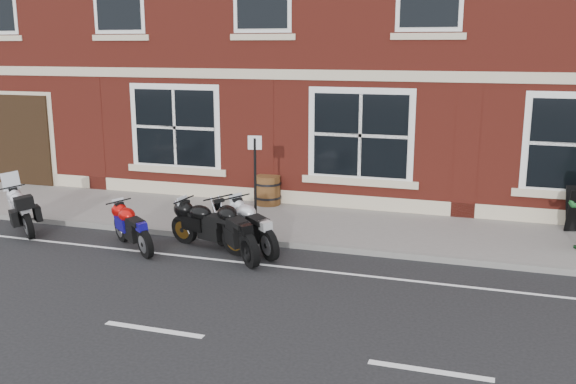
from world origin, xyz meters
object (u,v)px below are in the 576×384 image
moto_touring_silver (23,209)px  barrel_planter (268,190)px  moto_sport_red (133,226)px  moto_sport_silver (253,224)px  moto_naked_black (235,227)px  moto_sport_black (209,224)px  parking_sign (255,177)px

moto_touring_silver → barrel_planter: (4.57, 3.58, -0.03)m
moto_sport_red → moto_sport_silver: (2.37, 0.70, 0.05)m
moto_touring_silver → moto_naked_black: size_ratio=0.93×
moto_sport_red → moto_sport_black: bearing=-33.9°
moto_naked_black → parking_sign: bearing=48.1°
moto_sport_black → parking_sign: size_ratio=0.94×
moto_sport_red → moto_naked_black: bearing=-45.2°
parking_sign → moto_sport_silver: bearing=-84.1°
moto_touring_silver → moto_sport_black: moto_touring_silver is taller
moto_sport_black → moto_naked_black: 0.71m
barrel_planter → parking_sign: size_ratio=0.35×
barrel_planter → parking_sign: parking_sign is taller
moto_sport_red → barrel_planter: bearing=17.0°
barrel_planter → parking_sign: (0.57, -2.39, 0.85)m
moto_sport_black → moto_touring_silver: bearing=108.5°
moto_sport_red → moto_sport_black: moto_sport_black is taller
moto_sport_black → moto_naked_black: bearing=-91.1°
moto_sport_silver → parking_sign: 1.22m
moto_sport_black → parking_sign: bearing=-12.3°
moto_touring_silver → moto_sport_red: size_ratio=1.00×
moto_touring_silver → parking_sign: parking_sign is taller
moto_sport_red → moto_sport_black: (1.47, 0.48, 0.04)m
moto_touring_silver → moto_sport_black: (4.52, 0.10, 0.01)m
moto_sport_red → barrel_planter: 4.24m
moto_touring_silver → moto_sport_silver: moto_touring_silver is taller
moto_sport_black → moto_naked_black: moto_naked_black is taller
moto_touring_silver → parking_sign: (5.14, 1.19, 0.82)m
moto_touring_silver → parking_sign: bearing=-36.9°
moto_sport_black → moto_sport_silver: 0.93m
moto_sport_red → moto_touring_silver: bearing=120.8°
moto_sport_black → barrel_planter: 3.48m
moto_sport_silver → moto_naked_black: (-0.23, -0.44, 0.03)m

